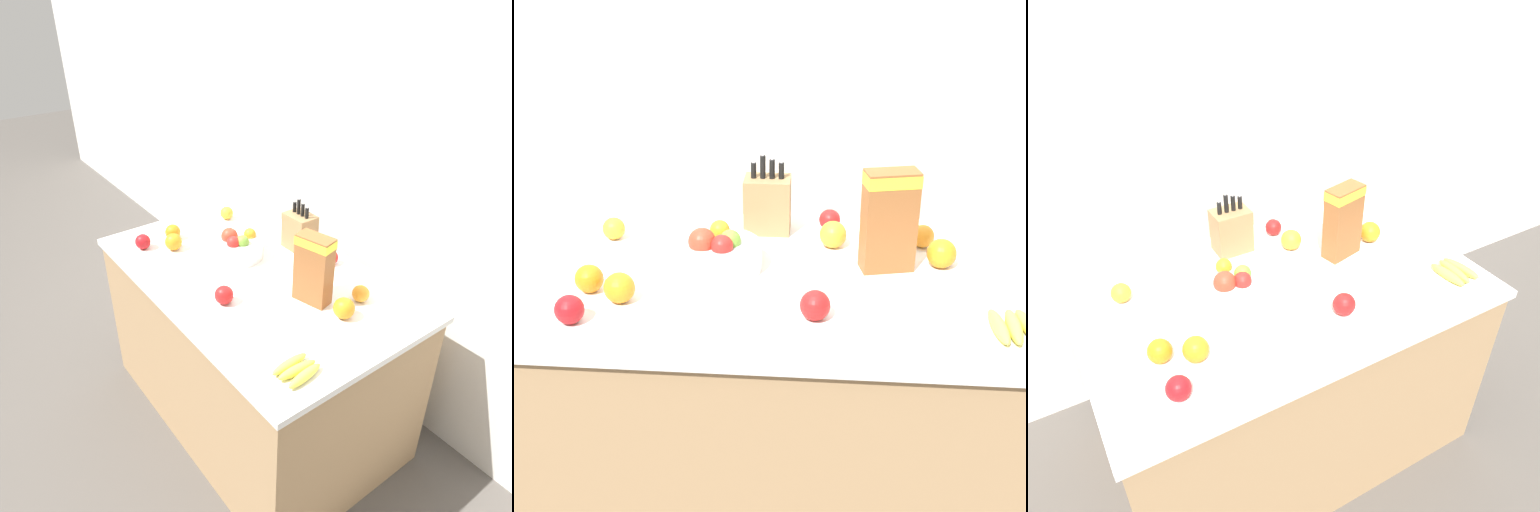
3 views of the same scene
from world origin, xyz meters
TOP-DOWN VIEW (x-y plane):
  - ground_plane at (0.00, 0.00)m, footprint 14.00×14.00m
  - wall_back at (0.00, 0.67)m, footprint 9.00×0.06m
  - counter at (0.00, 0.00)m, footprint 1.49×0.91m
  - knife_block at (-0.06, 0.32)m, footprint 0.15×0.11m
  - cereal_box at (0.31, 0.07)m, footprint 0.17×0.11m
  - fruit_bowl at (-0.19, 0.03)m, footprint 0.27×0.27m
  - banana_bunch at (0.61, -0.26)m, footprint 0.13×0.17m
  - apple_by_knife_block at (0.15, 0.34)m, footprint 0.07×0.07m
  - apple_rear at (0.11, -0.24)m, footprint 0.08×0.08m
  - apple_rightmost at (-0.52, -0.30)m, footprint 0.08×0.08m
  - orange_mid_left at (-0.55, 0.22)m, footprint 0.07×0.07m
  - orange_front_left at (-0.42, -0.19)m, footprint 0.08×0.08m
  - orange_by_cereal at (0.48, 0.09)m, footprint 0.09×0.09m
  - orange_front_center at (0.44, 0.23)m, footprint 0.07×0.07m
  - orange_back_center at (-0.52, -0.14)m, footprint 0.08×0.08m
  - orange_near_bowl at (0.16, 0.21)m, footprint 0.09×0.09m

SIDE VIEW (x-z plane):
  - ground_plane at x=0.00m, z-range 0.00..0.00m
  - counter at x=0.00m, z-range 0.00..0.87m
  - banana_bunch at x=0.61m, z-range 0.87..0.90m
  - apple_by_knife_block at x=0.15m, z-range 0.87..0.94m
  - orange_mid_left at x=-0.55m, z-range 0.87..0.94m
  - orange_front_center at x=0.44m, z-range 0.87..0.94m
  - apple_rightmost at x=-0.52m, z-range 0.87..0.94m
  - orange_back_center at x=-0.52m, z-range 0.87..0.95m
  - apple_rear at x=0.11m, z-range 0.87..0.95m
  - orange_front_left at x=-0.42m, z-range 0.87..0.95m
  - orange_near_bowl at x=0.16m, z-range 0.87..0.95m
  - orange_by_cereal at x=0.48m, z-range 0.87..0.96m
  - fruit_bowl at x=-0.19m, z-range 0.85..0.98m
  - knife_block at x=-0.06m, z-range 0.81..1.11m
  - cereal_box at x=0.31m, z-range 0.88..1.19m
  - wall_back at x=0.00m, z-range 0.00..2.60m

